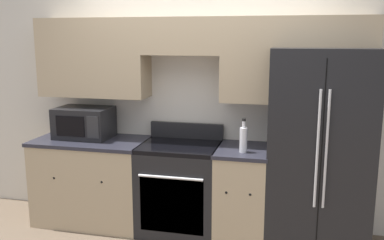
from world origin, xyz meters
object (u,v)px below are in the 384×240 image
at_px(microwave, 84,123).
at_px(bottle, 243,139).
at_px(oven_range, 180,187).
at_px(refrigerator, 319,148).

bearing_deg(microwave, bottle, -6.59).
bearing_deg(oven_range, microwave, 176.50).
bearing_deg(microwave, oven_range, -3.50).
distance_m(refrigerator, bottle, 0.70).
height_order(refrigerator, microwave, refrigerator).
relative_size(oven_range, bottle, 3.31).
distance_m(refrigerator, microwave, 2.34).
height_order(microwave, bottle, same).
height_order(oven_range, bottle, bottle).
height_order(oven_range, refrigerator, refrigerator).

